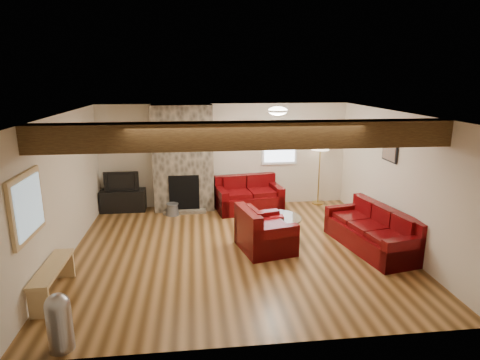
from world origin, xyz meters
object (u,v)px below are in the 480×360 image
object	(u,v)px
armchair_red	(266,229)
floor_lamp	(320,147)
loveseat	(249,194)
tv_cabinet	(123,200)
television	(122,181)
sofa_three	(371,229)
coffee_table	(276,229)

from	to	relation	value
armchair_red	floor_lamp	xyz separation A→B (m)	(1.81, 2.59, 1.03)
loveseat	armchair_red	world-z (taller)	armchair_red
tv_cabinet	floor_lamp	xyz separation A→B (m)	(4.78, 0.02, 1.18)
armchair_red	television	size ratio (longest dim) A/B	1.26
loveseat	armchair_red	bearing A→B (deg)	-98.92
loveseat	armchair_red	distance (m)	2.27
armchair_red	tv_cabinet	world-z (taller)	armchair_red
sofa_three	armchair_red	size ratio (longest dim) A/B	1.98
tv_cabinet	sofa_three	bearing A→B (deg)	-29.12
coffee_table	television	bearing A→B (deg)	146.14
armchair_red	television	bearing A→B (deg)	36.24
sofa_three	tv_cabinet	xyz separation A→B (m)	(-4.93, 2.75, -0.12)
armchair_red	television	distance (m)	3.95
tv_cabinet	television	bearing A→B (deg)	0.00
loveseat	coffee_table	bearing A→B (deg)	-90.55
sofa_three	tv_cabinet	size ratio (longest dim) A/B	1.92
coffee_table	television	size ratio (longest dim) A/B	1.22
sofa_three	floor_lamp	world-z (taller)	floor_lamp
loveseat	television	world-z (taller)	television
sofa_three	tv_cabinet	distance (m)	5.64
loveseat	television	bearing A→B (deg)	165.36
coffee_table	tv_cabinet	bearing A→B (deg)	146.14
sofa_three	tv_cabinet	world-z (taller)	sofa_three
tv_cabinet	floor_lamp	size ratio (longest dim) A/B	0.62
coffee_table	sofa_three	bearing A→B (deg)	-18.59
loveseat	tv_cabinet	bearing A→B (deg)	165.36
armchair_red	floor_lamp	size ratio (longest dim) A/B	0.60
tv_cabinet	coffee_table	bearing A→B (deg)	-33.86
loveseat	tv_cabinet	size ratio (longest dim) A/B	1.47
sofa_three	loveseat	world-z (taller)	loveseat
floor_lamp	sofa_three	bearing A→B (deg)	-87.00
tv_cabinet	television	size ratio (longest dim) A/B	1.29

